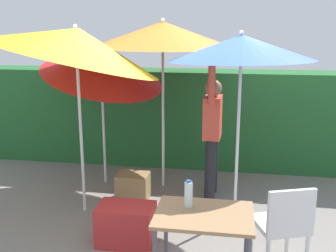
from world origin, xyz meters
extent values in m
plane|color=gray|center=(0.00, 0.00, 0.00)|extent=(24.00, 24.00, 0.00)
cube|color=#23602D|center=(0.00, 2.18, 0.78)|extent=(8.00, 0.70, 1.57)
cylinder|color=silver|center=(-0.20, 1.10, 0.99)|extent=(0.04, 0.04, 1.99)
cone|color=#EA5919|center=(-0.20, 1.10, 2.15)|extent=(1.93, 1.93, 0.35)
sphere|color=silver|center=(-0.20, 1.10, 2.34)|extent=(0.05, 0.05, 0.05)
cylinder|color=silver|center=(-1.08, 1.10, 0.78)|extent=(0.04, 0.04, 1.56)
cone|color=red|center=(-1.05, 1.13, 1.71)|extent=(1.82, 1.75, 0.99)
sphere|color=silver|center=(-1.02, 1.17, 1.87)|extent=(0.05, 0.05, 0.05)
cylinder|color=silver|center=(0.83, 0.23, 0.95)|extent=(0.04, 0.04, 1.90)
cone|color=blue|center=(0.83, 0.22, 2.04)|extent=(1.62, 1.62, 0.35)
sphere|color=silver|center=(0.82, 0.22, 2.20)|extent=(0.05, 0.05, 0.05)
cylinder|color=silver|center=(-1.04, 0.14, 0.95)|extent=(0.04, 0.04, 1.89)
cone|color=yellow|center=(-1.06, 0.18, 2.07)|extent=(2.14, 2.09, 1.01)
sphere|color=silver|center=(-1.08, 0.22, 2.26)|extent=(0.05, 0.05, 0.05)
cylinder|color=black|center=(0.49, 0.72, 0.41)|extent=(0.14, 0.14, 0.82)
cylinder|color=black|center=(0.51, 1.00, 0.41)|extent=(0.14, 0.14, 0.82)
cube|color=#E04C38|center=(0.50, 0.86, 1.10)|extent=(0.24, 0.37, 0.56)
sphere|color=#8C6647|center=(0.50, 0.86, 1.49)|extent=(0.22, 0.22, 0.22)
cylinder|color=#E04C38|center=(0.49, 0.63, 1.60)|extent=(0.09, 0.09, 0.56)
cylinder|color=#8C6647|center=(0.51, 1.09, 1.08)|extent=(0.09, 0.09, 0.52)
cylinder|color=silver|center=(1.35, -0.53, 0.22)|extent=(0.04, 0.04, 0.44)
cylinder|color=silver|center=(0.99, -0.66, 0.22)|extent=(0.04, 0.04, 0.44)
cube|color=silver|center=(1.24, -0.77, 0.47)|extent=(0.56, 0.56, 0.05)
cube|color=silver|center=(1.31, -0.96, 0.69)|extent=(0.43, 0.19, 0.40)
cube|color=red|center=(-0.31, -0.55, 0.22)|extent=(0.60, 0.39, 0.43)
cube|color=#9E7A4C|center=(-0.52, 0.57, 0.18)|extent=(0.42, 0.32, 0.36)
cylinder|color=#4C4C51|center=(0.92, -1.07, 0.38)|extent=(0.04, 0.04, 0.76)
cylinder|color=#4C4C51|center=(0.20, -1.07, 0.38)|extent=(0.04, 0.04, 0.76)
cube|color=#99724C|center=(0.56, -1.33, 0.77)|extent=(0.80, 0.60, 0.03)
cylinder|color=silver|center=(0.42, -1.22, 0.90)|extent=(0.07, 0.07, 0.22)
cylinder|color=#2D60B7|center=(0.42, -1.22, 1.02)|extent=(0.04, 0.04, 0.02)
camera|label=1|loc=(0.77, -4.38, 2.28)|focal=43.58mm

